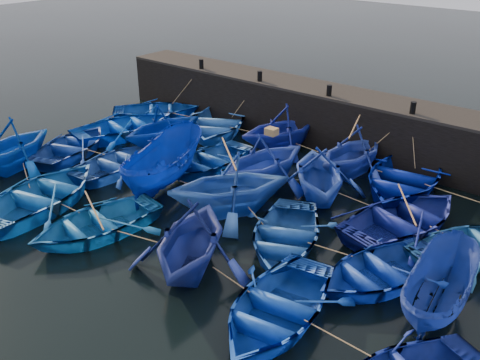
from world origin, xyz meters
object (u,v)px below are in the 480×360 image
Objects in this scene: boat_8 at (209,160)px; boat_13 at (73,145)px; boat_0 at (157,110)px; boat_20 at (9,145)px; wooden_crate at (272,131)px.

boat_8 is 6.62m from boat_13.
boat_0 is at bearing -101.38° from boat_13.
boat_20 is 11.36m from wooden_crate.
wooden_crate is (9.72, 5.74, 1.28)m from boat_20.
boat_8 is 8.61m from boat_20.
boat_0 is at bearing 78.24° from boat_20.
boat_13 reaches higher than boat_8.
boat_13 is 2.79m from boat_20.
boat_13 is at bearing -161.08° from wooden_crate.
boat_13 is 10.43× the size of wooden_crate.
boat_13 is 1.08× the size of boat_20.
boat_13 is at bearing 140.53° from boat_0.
wooden_crate reaches higher than boat_20.
wooden_crate is (9.95, -2.91, 1.95)m from boat_0.
boat_8 is 9.94× the size of wooden_crate.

